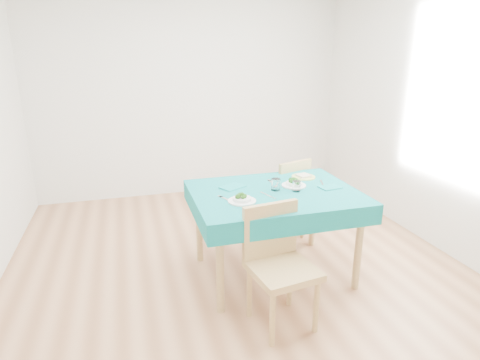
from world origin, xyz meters
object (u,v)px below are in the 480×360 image
object	(u,v)px
table	(274,233)
side_plate	(303,177)
bowl_near	(242,198)
chair_near	(283,257)
bowl_far	(294,183)
chair_far	(283,193)

from	to	relation	value
table	side_plate	distance (m)	0.62
bowl_near	side_plate	size ratio (longest dim) A/B	1.01
table	chair_near	bearing A→B (deg)	-105.69
bowl_near	bowl_far	xyz separation A→B (m)	(0.53, 0.23, -0.00)
chair_near	bowl_near	world-z (taller)	chair_near
side_plate	chair_near	bearing A→B (deg)	-121.21
bowl_far	side_plate	bearing A→B (deg)	47.97
bowl_near	table	bearing A→B (deg)	24.96
chair_near	bowl_far	bearing A→B (deg)	53.84
table	chair_far	bearing A→B (deg)	62.41
chair_near	bowl_far	distance (m)	0.87
table	bowl_near	bearing A→B (deg)	-155.04
chair_near	bowl_near	bearing A→B (deg)	97.29
table	chair_near	xyz separation A→B (m)	(-0.18, -0.66, 0.15)
bowl_near	side_plate	xyz separation A→B (m)	(0.71, 0.44, -0.03)
bowl_far	side_plate	size ratio (longest dim) A/B	0.97
chair_far	side_plate	size ratio (longest dim) A/B	4.47
table	bowl_near	size ratio (longest dim) A/B	6.26
chair_near	side_plate	distance (m)	1.13
table	bowl_near	distance (m)	0.55
bowl_far	table	bearing A→B (deg)	-158.11
side_plate	bowl_far	bearing A→B (deg)	-132.03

